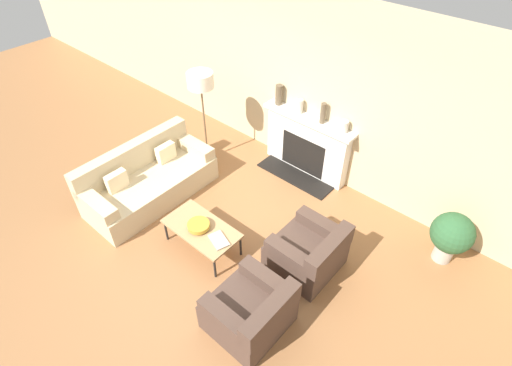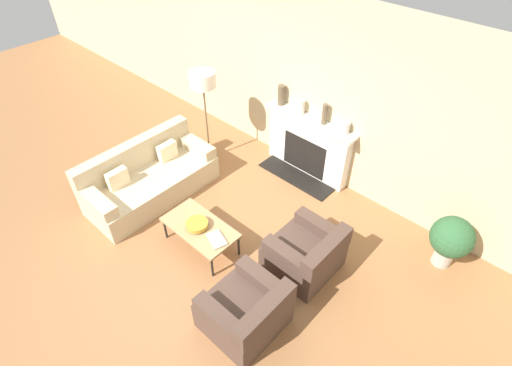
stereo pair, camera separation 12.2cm
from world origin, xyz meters
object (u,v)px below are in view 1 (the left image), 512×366
at_px(fireplace, 306,145).
at_px(coffee_table, 201,229).
at_px(floor_lamp, 201,86).
at_px(mantel_vase_center_right, 323,113).
at_px(bowl, 199,225).
at_px(mantel_vase_right, 344,127).
at_px(couch, 148,180).
at_px(mantel_vase_center_left, 300,106).
at_px(mantel_vase_left, 279,95).
at_px(potted_plant, 452,235).
at_px(armchair_far, 308,253).
at_px(book, 219,240).
at_px(armchair_near, 251,312).

distance_m(fireplace, coffee_table, 2.35).
bearing_deg(floor_lamp, mantel_vase_center_right, 27.99).
height_order(bowl, mantel_vase_center_right, mantel_vase_center_right).
bearing_deg(mantel_vase_right, couch, -133.99).
xyz_separation_m(coffee_table, mantel_vase_center_left, (-0.16, 2.36, 0.79)).
relative_size(mantel_vase_left, potted_plant, 0.43).
height_order(couch, mantel_vase_left, mantel_vase_left).
bearing_deg(couch, mantel_vase_center_right, -38.28).
relative_size(fireplace, mantel_vase_center_left, 7.02).
relative_size(bowl, floor_lamp, 0.18).
bearing_deg(armchair_far, mantel_vase_right, -159.21).
relative_size(floor_lamp, mantel_vase_center_right, 4.94).
distance_m(fireplace, mantel_vase_center_left, 0.68).
height_order(mantel_vase_center_right, potted_plant, mantel_vase_center_right).
relative_size(bowl, book, 0.90).
bearing_deg(coffee_table, floor_lamp, 134.54).
distance_m(book, mantel_vase_center_right, 2.50).
xyz_separation_m(fireplace, mantel_vase_center_left, (-0.21, 0.02, 0.65)).
bearing_deg(mantel_vase_right, bowl, -105.97).
distance_m(armchair_far, mantel_vase_center_left, 2.39).
height_order(fireplace, armchair_near, fireplace).
distance_m(coffee_table, mantel_vase_center_right, 2.52).
bearing_deg(mantel_vase_center_right, mantel_vase_center_left, 180.00).
bearing_deg(armchair_near, couch, -103.17).
relative_size(fireplace, armchair_near, 1.92).
bearing_deg(mantel_vase_center_right, couch, -128.28).
bearing_deg(floor_lamp, fireplace, 31.11).
relative_size(book, mantel_vase_right, 1.81).
bearing_deg(potted_plant, couch, -155.69).
distance_m(armchair_near, potted_plant, 2.80).
relative_size(fireplace, coffee_table, 1.54).
bearing_deg(potted_plant, book, -138.28).
bearing_deg(floor_lamp, coffee_table, -45.46).
xyz_separation_m(armchair_far, coffee_table, (-1.30, -0.68, 0.08)).
bearing_deg(mantel_vase_left, armchair_far, -41.82).
xyz_separation_m(armchair_far, floor_lamp, (-2.72, 0.77, 1.14)).
height_order(couch, armchair_near, couch).
bearing_deg(book, couch, -167.91).
bearing_deg(mantel_vase_center_right, mantel_vase_left, 180.00).
xyz_separation_m(couch, mantel_vase_left, (0.86, 2.17, 0.91)).
bearing_deg(armchair_far, fireplace, -143.11).
distance_m(mantel_vase_left, potted_plant, 3.29).
bearing_deg(fireplace, armchair_far, -53.11).
distance_m(armchair_near, mantel_vase_right, 3.00).
bearing_deg(mantel_vase_center_left, fireplace, -4.19).
xyz_separation_m(couch, book, (1.78, -0.19, 0.10)).
bearing_deg(potted_plant, mantel_vase_right, 170.01).
distance_m(mantel_vase_center_left, potted_plant, 2.87).
height_order(armchair_near, mantel_vase_center_left, mantel_vase_center_left).
distance_m(couch, potted_plant, 4.44).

